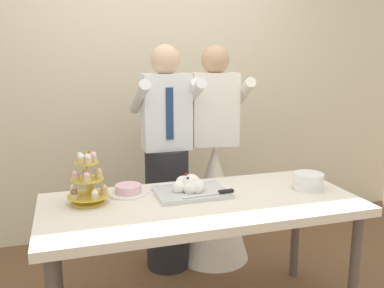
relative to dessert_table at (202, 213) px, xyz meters
The scene contains 8 objects.
rear_wall 1.66m from the dessert_table, 90.00° to the left, with size 5.20×0.10×2.90m, color beige.
dessert_table is the anchor object (origin of this frame).
cupcake_stand 0.67m from the dessert_table, 166.90° to the left, with size 0.23×0.23×0.31m.
main_cake_tray 0.17m from the dessert_table, 101.36° to the left, with size 0.44×0.31×0.13m.
plate_stack 0.70m from the dessert_table, ahead, with size 0.19×0.19×0.10m.
round_cake 0.46m from the dessert_table, 148.18° to the left, with size 0.24×0.24×0.06m.
person_groom 0.73m from the dessert_table, 92.03° to the left, with size 0.46×0.49×1.66m.
person_bride 0.86m from the dessert_table, 65.15° to the left, with size 0.56×0.56×1.66m.
Camera 1 is at (-0.71, -2.13, 1.59)m, focal length 38.88 mm.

